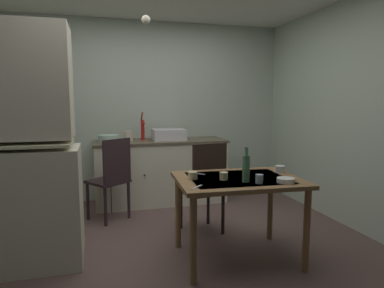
% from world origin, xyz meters
% --- Properties ---
extents(ground_plane, '(4.96, 4.96, 0.00)m').
position_xyz_m(ground_plane, '(0.00, 0.00, 0.00)').
color(ground_plane, brown).
extents(wall_back, '(4.06, 0.10, 2.53)m').
position_xyz_m(wall_back, '(0.00, 1.85, 1.26)').
color(wall_back, '#B7C7B8').
rests_on(wall_back, ground).
extents(wall_right, '(0.10, 3.70, 2.53)m').
position_xyz_m(wall_right, '(2.03, 0.00, 1.26)').
color(wall_right, '#B8CAB8').
rests_on(wall_right, ground).
extents(hutch_cabinet, '(1.09, 0.57, 2.03)m').
position_xyz_m(hutch_cabinet, '(-1.41, -0.04, 0.95)').
color(hutch_cabinet, beige).
rests_on(hutch_cabinet, ground).
extents(counter_cabinet, '(1.79, 0.64, 0.87)m').
position_xyz_m(counter_cabinet, '(0.11, 1.48, 0.44)').
color(counter_cabinet, beige).
rests_on(counter_cabinet, ground).
extents(sink_basin, '(0.44, 0.34, 0.15)m').
position_xyz_m(sink_basin, '(0.23, 1.48, 0.95)').
color(sink_basin, white).
rests_on(sink_basin, counter_cabinet).
extents(hand_pump, '(0.05, 0.27, 0.39)m').
position_xyz_m(hand_pump, '(-0.12, 1.52, 1.04)').
color(hand_pump, '#B21E19').
rests_on(hand_pump, counter_cabinet).
extents(mixing_bowl_counter, '(0.26, 0.26, 0.10)m').
position_xyz_m(mixing_bowl_counter, '(-0.58, 1.43, 0.92)').
color(mixing_bowl_counter, '#ADD1C1').
rests_on(mixing_bowl_counter, counter_cabinet).
extents(stoneware_crock, '(0.12, 0.12, 0.13)m').
position_xyz_m(stoneware_crock, '(-0.31, 1.53, 0.94)').
color(stoneware_crock, beige).
rests_on(stoneware_crock, counter_cabinet).
extents(dining_table, '(1.12, 0.87, 0.74)m').
position_xyz_m(dining_table, '(0.47, -0.42, 0.64)').
color(dining_table, olive).
rests_on(dining_table, ground).
extents(chair_far_side, '(0.46, 0.46, 0.98)m').
position_xyz_m(chair_far_side, '(0.36, 0.22, 0.51)').
color(chair_far_side, '#2B221F').
rests_on(chair_far_side, ground).
extents(chair_by_counter, '(0.56, 0.56, 0.98)m').
position_xyz_m(chair_by_counter, '(-0.57, 0.90, 0.52)').
color(chair_by_counter, '#2F2026').
rests_on(chair_by_counter, ground).
extents(serving_bowl_wide, '(0.15, 0.15, 0.04)m').
position_xyz_m(serving_bowl_wide, '(0.78, -0.68, 0.76)').
color(serving_bowl_wide, white).
rests_on(serving_bowl_wide, dining_table).
extents(mug_dark, '(0.08, 0.08, 0.06)m').
position_xyz_m(mug_dark, '(0.07, -0.35, 0.77)').
color(mug_dark, beige).
rests_on(mug_dark, dining_table).
extents(teacup_mint, '(0.09, 0.09, 0.07)m').
position_xyz_m(teacup_mint, '(0.93, -0.32, 0.77)').
color(teacup_mint, white).
rests_on(teacup_mint, dining_table).
extents(teacup_cream, '(0.06, 0.06, 0.07)m').
position_xyz_m(teacup_cream, '(0.55, -0.65, 0.78)').
color(teacup_cream, '#9EB2C6').
rests_on(teacup_cream, dining_table).
extents(mug_tall, '(0.07, 0.07, 0.07)m').
position_xyz_m(mug_tall, '(0.32, -0.45, 0.77)').
color(mug_tall, beige).
rests_on(mug_tall, dining_table).
extents(glass_bottle, '(0.06, 0.06, 0.29)m').
position_xyz_m(glass_bottle, '(0.47, -0.57, 0.86)').
color(glass_bottle, '#4C7F56').
rests_on(glass_bottle, dining_table).
extents(table_knife, '(0.15, 0.18, 0.00)m').
position_xyz_m(table_knife, '(0.15, -0.14, 0.74)').
color(table_knife, silver).
rests_on(table_knife, dining_table).
extents(teaspoon_near_bowl, '(0.12, 0.12, 0.00)m').
position_xyz_m(teaspoon_near_bowl, '(0.02, -0.64, 0.74)').
color(teaspoon_near_bowl, beige).
rests_on(teaspoon_near_bowl, dining_table).
extents(pendant_bulb, '(0.08, 0.08, 0.08)m').
position_xyz_m(pendant_bulb, '(-0.26, 0.02, 2.13)').
color(pendant_bulb, '#F9EFCC').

